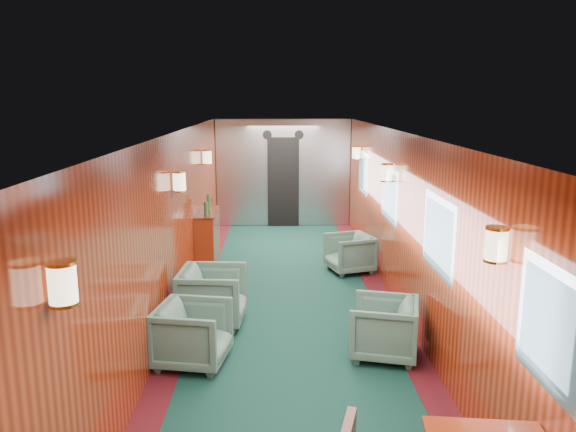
% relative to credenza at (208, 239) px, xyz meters
% --- Properties ---
extents(room, '(12.00, 12.10, 2.40)m').
position_rel_credenza_xyz_m(room, '(1.34, -2.75, 1.15)').
color(room, '#0E342A').
rests_on(room, ground).
extents(bulkhead, '(2.98, 0.17, 2.39)m').
position_rel_credenza_xyz_m(bulkhead, '(1.34, 3.16, 0.70)').
color(bulkhead, '#B1B2B8').
rests_on(bulkhead, ground).
extents(windows_right, '(0.02, 8.60, 0.80)m').
position_rel_credenza_xyz_m(windows_right, '(2.83, -2.50, 0.96)').
color(windows_right, silver).
rests_on(windows_right, ground).
extents(wall_sconces, '(2.97, 7.97, 0.25)m').
position_rel_credenza_xyz_m(wall_sconces, '(1.34, -2.18, 1.30)').
color(wall_sconces, beige).
rests_on(wall_sconces, ground).
extents(credenza, '(0.33, 1.07, 1.23)m').
position_rel_credenza_xyz_m(credenza, '(0.00, 0.00, 0.00)').
color(credenza, maroon).
rests_on(credenza, ground).
extents(armchair_left_near, '(0.86, 0.84, 0.68)m').
position_rel_credenza_xyz_m(armchair_left_near, '(0.26, -3.64, -0.15)').
color(armchair_left_near, '#1B4038').
rests_on(armchair_left_near, ground).
extents(armchair_left_far, '(0.87, 0.85, 0.74)m').
position_rel_credenza_xyz_m(armchair_left_far, '(0.35, -2.53, -0.12)').
color(armchair_left_far, '#1B4038').
rests_on(armchair_left_far, ground).
extents(armchair_right_near, '(0.88, 0.87, 0.66)m').
position_rel_credenza_xyz_m(armchair_right_near, '(2.35, -3.51, -0.16)').
color(armchair_right_near, '#1B4038').
rests_on(armchair_right_near, ground).
extents(armchair_right_far, '(0.87, 0.85, 0.64)m').
position_rel_credenza_xyz_m(armchair_right_far, '(2.38, -0.38, -0.17)').
color(armchair_right_far, '#1B4038').
rests_on(armchair_right_far, ground).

